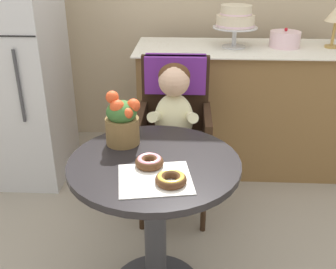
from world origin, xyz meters
TOP-DOWN VIEW (x-y plane):
  - cafe_table at (0.00, 0.00)m, footprint 0.72×0.72m
  - wicker_chair at (0.06, 0.74)m, footprint 0.42×0.45m
  - seated_child at (0.06, 0.59)m, footprint 0.27×0.32m
  - paper_napkin at (0.02, -0.15)m, footprint 0.31×0.29m
  - donut_front at (-0.01, -0.05)m, footprint 0.12×0.12m
  - donut_mid at (0.08, -0.17)m, footprint 0.12×0.12m
  - flower_vase at (-0.15, 0.16)m, footprint 0.16×0.15m
  - display_counter at (0.55, 1.30)m, footprint 1.56×0.62m
  - tiered_cake_stand at (0.44, 1.30)m, footprint 0.30×0.30m
  - round_layer_cake at (0.79, 1.32)m, footprint 0.20×0.20m
  - refrigerator at (-1.05, 1.10)m, footprint 0.64×0.63m

SIDE VIEW (x-z plane):
  - display_counter at x=0.55m, z-range 0.00..0.90m
  - cafe_table at x=0.00m, z-range 0.15..0.87m
  - wicker_chair at x=0.06m, z-range 0.16..1.12m
  - seated_child at x=0.06m, z-range 0.31..1.04m
  - paper_napkin at x=0.02m, z-range 0.72..0.72m
  - donut_mid at x=0.08m, z-range 0.72..0.76m
  - donut_front at x=-0.01m, z-range 0.72..0.76m
  - flower_vase at x=-0.15m, z-range 0.71..0.96m
  - refrigerator at x=-1.05m, z-range 0.00..1.70m
  - round_layer_cake at x=0.79m, z-range 0.89..1.02m
  - tiered_cake_stand at x=0.44m, z-range 0.95..1.23m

